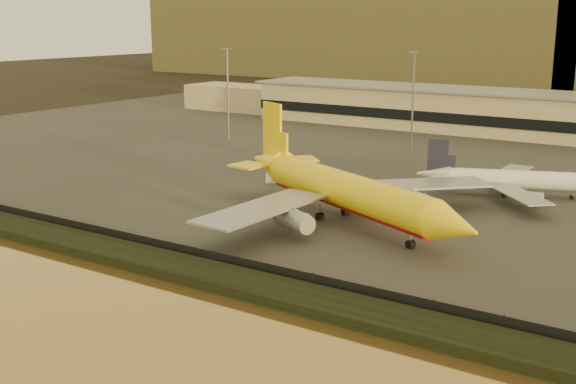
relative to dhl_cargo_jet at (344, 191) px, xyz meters
The scene contains 10 objects.
ground 18.38m from the dhl_cargo_jet, 110.27° to the right, with size 900.00×900.00×0.00m, color black.
embankment 34.33m from the dhl_cargo_jet, 100.29° to the right, with size 320.00×7.00×1.40m, color black.
tarmac 78.97m from the dhl_cargo_jet, 94.42° to the left, with size 320.00×220.00×0.20m, color #2D2D2D.
perimeter_fence 30.36m from the dhl_cargo_jet, 101.66° to the right, with size 300.00×0.05×2.20m, color black.
terminal_building 111.03m from the dhl_cargo_jet, 100.69° to the left, with size 202.00×25.00×12.60m.
apron_light_masts 60.10m from the dhl_cargo_jet, 81.33° to the left, with size 152.20×12.20×25.40m.
dhl_cargo_jet is the anchor object (origin of this frame).
white_narrowbody_jet 38.43m from the dhl_cargo_jet, 61.04° to the left, with size 35.69×33.74×10.65m.
gse_vehicle_yellow 12.08m from the dhl_cargo_jet, 44.35° to the left, with size 4.05×1.82×1.82m, color yellow.
gse_vehicle_white 32.38m from the dhl_cargo_jet, 144.43° to the left, with size 4.52×2.04×2.04m, color silver.
Camera 1 is at (62.16, -85.91, 33.49)m, focal length 45.00 mm.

